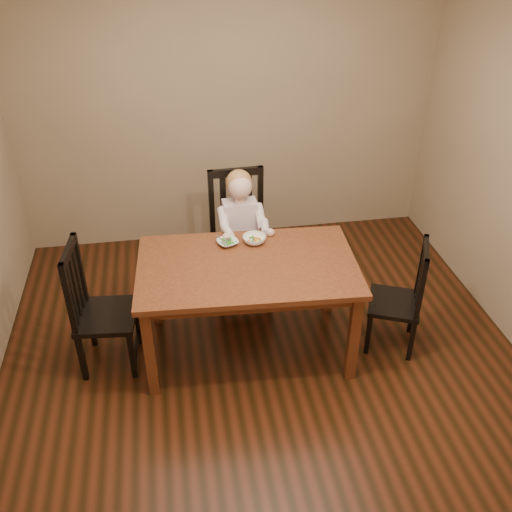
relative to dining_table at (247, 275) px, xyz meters
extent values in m
cube|color=#441C0E|center=(0.10, -0.18, -0.70)|extent=(4.00, 4.00, 0.01)
cube|color=#90785B|center=(0.10, 1.82, 0.65)|extent=(4.00, 0.01, 2.70)
cube|color=#90785B|center=(0.10, -2.18, 0.65)|extent=(4.00, 0.01, 2.70)
cube|color=#452210|center=(0.00, 0.00, 0.07)|extent=(1.64, 1.04, 0.04)
cube|color=#452210|center=(0.00, 0.00, 0.01)|extent=(1.51, 0.91, 0.08)
cube|color=#452210|center=(-0.74, -0.36, -0.33)|extent=(0.08, 0.08, 0.75)
cube|color=#452210|center=(0.70, -0.44, -0.33)|extent=(0.08, 0.08, 0.75)
cube|color=#452210|center=(-0.70, 0.44, -0.33)|extent=(0.08, 0.08, 0.75)
cube|color=#452210|center=(0.74, 0.36, -0.33)|extent=(0.08, 0.08, 0.75)
cube|color=black|center=(0.05, 0.71, -0.22)|extent=(0.51, 0.49, 0.04)
cube|color=black|center=(0.26, 0.92, -0.47)|extent=(0.05, 0.05, 0.46)
cube|color=black|center=(-0.17, 0.91, -0.47)|extent=(0.05, 0.05, 0.46)
cube|color=black|center=(0.27, 0.52, -0.47)|extent=(0.05, 0.05, 0.46)
cube|color=black|center=(-0.15, 0.51, -0.47)|extent=(0.05, 0.05, 0.46)
cube|color=black|center=(0.26, 0.92, 0.12)|extent=(0.05, 0.05, 0.63)
cube|color=black|center=(-0.17, 0.91, 0.12)|extent=(0.05, 0.05, 0.63)
cube|color=black|center=(0.05, 0.91, 0.40)|extent=(0.47, 0.06, 0.07)
cube|color=black|center=(0.16, 0.92, 0.08)|extent=(0.05, 0.02, 0.55)
cube|color=black|center=(0.05, 0.91, 0.08)|extent=(0.05, 0.02, 0.55)
cube|color=black|center=(-0.07, 0.91, 0.08)|extent=(0.05, 0.02, 0.55)
cube|color=black|center=(-1.05, 0.03, -0.27)|extent=(0.47, 0.49, 0.04)
cube|color=black|center=(-1.21, 0.24, -0.49)|extent=(0.04, 0.04, 0.41)
cube|color=black|center=(-1.25, -0.15, -0.49)|extent=(0.04, 0.04, 0.41)
cube|color=black|center=(-0.85, 0.20, -0.49)|extent=(0.04, 0.04, 0.41)
cube|color=black|center=(-0.89, -0.18, -0.49)|extent=(0.04, 0.04, 0.41)
cube|color=black|center=(-1.21, 0.24, 0.04)|extent=(0.04, 0.04, 0.58)
cube|color=black|center=(-1.25, -0.15, 0.04)|extent=(0.04, 0.04, 0.58)
cube|color=black|center=(-1.23, 0.04, 0.30)|extent=(0.08, 0.43, 0.06)
cube|color=black|center=(-1.22, 0.15, 0.01)|extent=(0.02, 0.05, 0.50)
cube|color=black|center=(-1.23, 0.04, 0.01)|extent=(0.02, 0.05, 0.50)
cube|color=black|center=(-1.24, -0.06, 0.01)|extent=(0.02, 0.05, 0.50)
cube|color=black|center=(1.12, -0.12, -0.31)|extent=(0.51, 0.52, 0.04)
cube|color=black|center=(1.21, -0.35, -0.52)|extent=(0.05, 0.05, 0.37)
cube|color=black|center=(1.34, -0.03, -0.52)|extent=(0.05, 0.05, 0.37)
cube|color=black|center=(0.91, -0.22, -0.52)|extent=(0.05, 0.05, 0.37)
cube|color=black|center=(1.04, 0.10, -0.52)|extent=(0.05, 0.05, 0.37)
cube|color=black|center=(1.21, -0.35, -0.04)|extent=(0.05, 0.05, 0.52)
cube|color=black|center=(1.34, -0.03, -0.04)|extent=(0.05, 0.05, 0.52)
cube|color=black|center=(1.27, -0.19, 0.19)|extent=(0.18, 0.36, 0.05)
cube|color=black|center=(1.24, -0.27, -0.07)|extent=(0.03, 0.04, 0.44)
cube|color=black|center=(1.27, -0.19, -0.07)|extent=(0.03, 0.04, 0.44)
cube|color=black|center=(1.31, -0.11, -0.07)|extent=(0.03, 0.04, 0.44)
imported|color=white|center=(-0.11, 0.29, 0.11)|extent=(0.20, 0.20, 0.04)
imported|color=white|center=(0.10, 0.29, 0.12)|extent=(0.21, 0.21, 0.06)
cube|color=silver|center=(-0.15, 0.27, 0.14)|extent=(0.08, 0.10, 0.05)
cube|color=silver|center=(-0.15, 0.27, 0.13)|extent=(0.04, 0.04, 0.01)
camera|label=1|loc=(-0.51, -3.39, 2.38)|focal=40.00mm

